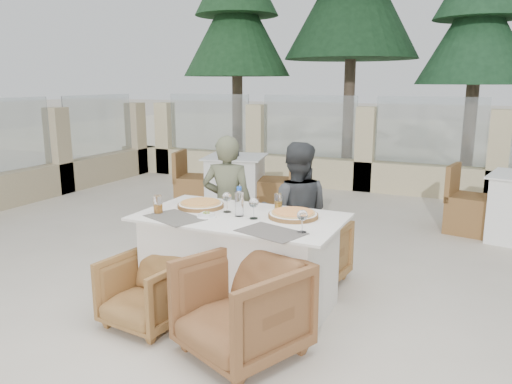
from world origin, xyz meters
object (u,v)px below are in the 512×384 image
at_px(diner_right, 296,214).
at_px(armchair_near_right, 242,307).
at_px(wine_glass_near, 254,207).
at_px(armchair_far_left, 222,233).
at_px(bg_table_a, 235,183).
at_px(beer_glass_left, 158,204).
at_px(armchair_far_right, 310,252).
at_px(water_bottle, 239,201).
at_px(dining_table, 240,262).
at_px(wine_glass_centre, 227,201).
at_px(olive_dish, 207,215).
at_px(diner_left, 228,205).
at_px(pizza_left, 201,204).
at_px(wine_glass_corner, 302,220).
at_px(beer_glass_right, 278,201).
at_px(armchair_near_left, 147,291).
at_px(pizza_right, 293,214).

bearing_deg(diner_right, armchair_near_right, 78.21).
xyz_separation_m(wine_glass_near, armchair_far_left, (-0.75, 0.85, -0.54)).
relative_size(armchair_far_left, bg_table_a, 0.43).
distance_m(beer_glass_left, armchair_far_right, 1.46).
xyz_separation_m(water_bottle, diner_right, (0.23, 0.66, -0.24)).
relative_size(dining_table, wine_glass_centre, 8.70).
bearing_deg(olive_dish, wine_glass_centre, 71.04).
distance_m(wine_glass_centre, diner_right, 0.73).
bearing_deg(armchair_near_right, beer_glass_left, 179.58).
bearing_deg(water_bottle, bg_table_a, 117.64).
bearing_deg(olive_dish, diner_left, 106.60).
xyz_separation_m(pizza_left, wine_glass_corner, (1.01, -0.33, 0.07)).
bearing_deg(armchair_far_left, olive_dish, 95.28).
bearing_deg(bg_table_a, armchair_far_left, -80.11).
xyz_separation_m(beer_glass_left, beer_glass_right, (0.82, 0.53, -0.01)).
distance_m(armchair_near_left, diner_left, 1.26).
height_order(armchair_far_left, diner_left, diner_left).
xyz_separation_m(armchair_far_right, armchair_near_right, (-0.01, -1.37, 0.05)).
distance_m(armchair_far_left, armchair_far_right, 0.96).
height_order(diner_left, diner_right, diner_left).
xyz_separation_m(pizza_right, wine_glass_centre, (-0.54, -0.07, 0.07)).
distance_m(wine_glass_corner, armchair_far_left, 1.68).
xyz_separation_m(beer_glass_left, diner_right, (0.86, 0.85, -0.19)).
distance_m(armchair_far_left, diner_left, 0.42).
distance_m(pizza_left, wine_glass_near, 0.58).
relative_size(beer_glass_right, bg_table_a, 0.08).
height_order(wine_glass_centre, armchair_far_left, wine_glass_centre).
bearing_deg(water_bottle, armchair_near_left, -132.64).
bearing_deg(wine_glass_corner, water_bottle, 160.31).
bearing_deg(wine_glass_corner, diner_right, 112.83).
relative_size(pizza_right, diner_left, 0.29).
relative_size(water_bottle, beer_glass_right, 1.86).
distance_m(beer_glass_left, diner_left, 0.88).
height_order(water_bottle, armchair_far_left, water_bottle).
height_order(pizza_left, beer_glass_left, beer_glass_left).
bearing_deg(armchair_far_right, water_bottle, 72.31).
distance_m(dining_table, pizza_left, 0.60).
height_order(wine_glass_near, olive_dish, wine_glass_near).
xyz_separation_m(wine_glass_centre, beer_glass_left, (-0.49, -0.26, -0.02)).
bearing_deg(olive_dish, wine_glass_corner, -5.09).
height_order(armchair_near_left, armchair_near_right, armchair_near_right).
bearing_deg(armchair_far_left, beer_glass_right, 131.57).
bearing_deg(dining_table, bg_table_a, 117.74).
bearing_deg(armchair_near_left, armchair_near_right, 1.65).
bearing_deg(bg_table_a, armchair_far_right, -62.61).
bearing_deg(wine_glass_near, pizza_left, 165.75).
bearing_deg(diner_right, armchair_far_left, -27.34).
relative_size(pizza_right, wine_glass_centre, 2.10).
bearing_deg(diner_left, diner_right, 167.20).
height_order(armchair_far_right, armchair_near_left, armchair_far_right).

